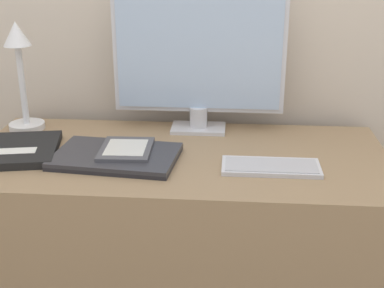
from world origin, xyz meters
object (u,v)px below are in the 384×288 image
object	(u,v)px
ereader	(126,149)
desk_lamp	(20,68)
monitor	(199,56)
notebook	(21,150)
keyboard	(271,167)
laptop	(116,156)

from	to	relation	value
ereader	desk_lamp	xyz separation A→B (m)	(-0.37, 0.21, 0.18)
monitor	notebook	xyz separation A→B (m)	(-0.49, -0.24, -0.23)
ereader	notebook	size ratio (longest dim) A/B	0.63
keyboard	notebook	distance (m)	0.71
ereader	keyboard	bearing A→B (deg)	-6.80
laptop	ereader	xyz separation A→B (m)	(0.02, 0.02, 0.02)
laptop	desk_lamp	world-z (taller)	desk_lamp
laptop	ereader	world-z (taller)	ereader
ereader	notebook	distance (m)	0.31
keyboard	laptop	world-z (taller)	laptop
keyboard	notebook	bearing A→B (deg)	175.72
laptop	notebook	size ratio (longest dim) A/B	1.26
monitor	ereader	world-z (taller)	monitor
ereader	notebook	xyz separation A→B (m)	(-0.31, 0.01, -0.02)
monitor	laptop	bearing A→B (deg)	-128.14
desk_lamp	monitor	bearing A→B (deg)	3.74
ereader	notebook	world-z (taller)	ereader
desk_lamp	notebook	size ratio (longest dim) A/B	1.22
keyboard	laptop	distance (m)	0.43
ereader	desk_lamp	distance (m)	0.46
laptop	desk_lamp	xyz separation A→B (m)	(-0.34, 0.23, 0.19)
laptop	ereader	distance (m)	0.04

